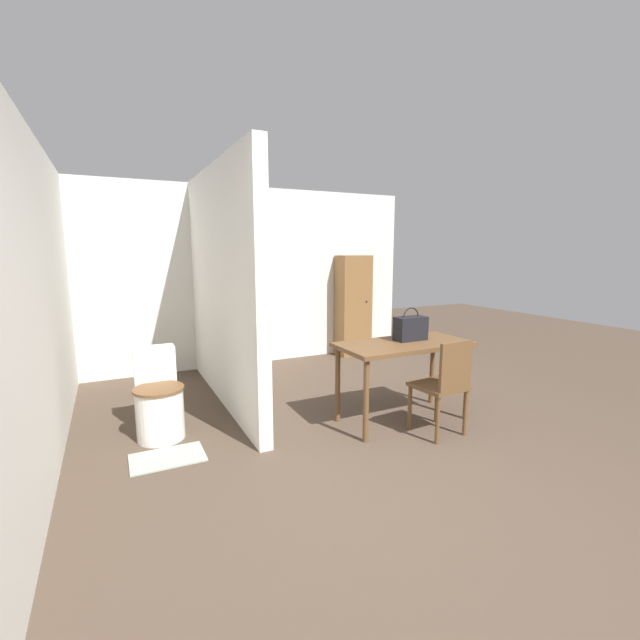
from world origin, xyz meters
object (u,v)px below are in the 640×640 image
at_px(toilet, 159,402).
at_px(handbag, 411,328).
at_px(dining_table, 404,352).
at_px(wooden_cabinet, 353,306).
at_px(wooden_chair, 444,383).

distance_m(toilet, handbag, 2.42).
bearing_deg(toilet, dining_table, -17.10).
bearing_deg(wooden_cabinet, wooden_chair, -105.44).
relative_size(wooden_chair, handbag, 2.73).
bearing_deg(wooden_cabinet, toilet, -148.96).
bearing_deg(wooden_cabinet, dining_table, -110.23).
bearing_deg(toilet, wooden_cabinet, 31.04).
relative_size(dining_table, wooden_cabinet, 0.82).
height_order(wooden_chair, wooden_cabinet, wooden_cabinet).
bearing_deg(handbag, toilet, 165.09).
xyz_separation_m(dining_table, handbag, (0.12, 0.06, 0.21)).
height_order(dining_table, wooden_chair, wooden_chair).
xyz_separation_m(wooden_chair, wooden_cabinet, (0.82, 2.95, 0.30)).
bearing_deg(toilet, handbag, -14.91).
relative_size(dining_table, wooden_chair, 1.45).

